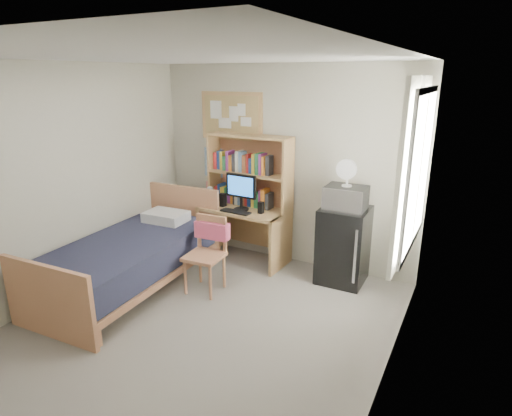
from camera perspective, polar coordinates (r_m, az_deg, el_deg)
The scene contains 25 objects.
floor at distance 4.48m, azimuth -8.29°, elevation -16.24°, with size 3.60×4.20×0.02m, color gray.
ceiling at distance 3.74m, azimuth -10.11°, elevation 19.30°, with size 3.60×4.20×0.02m, color white.
wall_back at distance 5.67m, azimuth 3.70°, elevation 5.57°, with size 3.60×0.04×2.60m, color beige.
wall_left at distance 5.17m, azimuth -25.31°, elevation 2.76°, with size 0.04×4.20×2.60m, color beige.
wall_right at distance 3.22m, azimuth 17.58°, elevation -4.56°, with size 0.04×4.20×2.60m, color beige.
window_unit at distance 4.29m, azimuth 20.39°, elevation 4.74°, with size 0.10×1.40×1.70m, color white.
curtain_left at distance 3.90m, azimuth 19.09°, elevation 3.71°, with size 0.04×0.55×1.70m, color white.
curtain_right at distance 4.68m, azimuth 20.74°, elevation 5.69°, with size 0.04×0.55×1.70m, color white.
bulletin_board at distance 5.93m, azimuth -3.28°, elevation 12.15°, with size 0.94×0.03×0.64m, color tan.
poster_wave at distance 6.20m, azimuth -5.69°, elevation 6.06°, with size 0.30×0.01×0.42m, color #2963A4.
poster_japan at distance 6.31m, azimuth -5.56°, elevation 1.87°, with size 0.28×0.01×0.36m, color red.
desk at distance 5.85m, azimuth -1.61°, elevation -3.52°, with size 1.18×0.59×0.74m, color tan.
desk_chair at distance 5.02m, azimuth -6.91°, elevation -6.33°, with size 0.45×0.45×0.90m, color tan.
mini_fridge at distance 5.33m, azimuth 11.56°, elevation -4.86°, with size 0.55×0.55×0.94m, color black.
bed at distance 5.33m, azimuth -16.49°, elevation -7.20°, with size 1.11×2.22×0.61m, color #1B1D31.
hutch at distance 5.73m, azimuth -0.87°, elevation 4.94°, with size 1.18×0.30×0.97m, color tan.
monitor at distance 5.62m, azimuth -1.99°, elevation 2.04°, with size 0.44×0.03×0.47m, color black.
keyboard at distance 5.57m, azimuth -2.75°, elevation -0.50°, with size 0.41×0.13×0.02m, color black.
speaker_left at distance 5.82m, azimuth -4.46°, elevation 1.08°, with size 0.07×0.07×0.18m, color black.
speaker_right at distance 5.51m, azimuth 0.65°, elevation 0.05°, with size 0.06×0.06×0.15m, color black.
water_bottle at distance 5.88m, azimuth -6.13°, elevation 1.58°, with size 0.07×0.07×0.25m, color white.
hoodie at distance 5.09m, azimuth -5.86°, elevation -2.97°, with size 0.42×0.13×0.20m, color #E1557A.
microwave at distance 5.12m, azimuth 11.91°, elevation 1.37°, with size 0.47×0.36×0.27m, color silver.
desk_fan at distance 5.05m, azimuth 12.11°, elevation 4.45°, with size 0.23×0.23×0.29m, color white.
pillow at distance 5.73m, azimuth -11.90°, elevation -1.13°, with size 0.53×0.37×0.13m, color white.
Camera 1 is at (2.28, -2.97, 2.46)m, focal length 30.00 mm.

